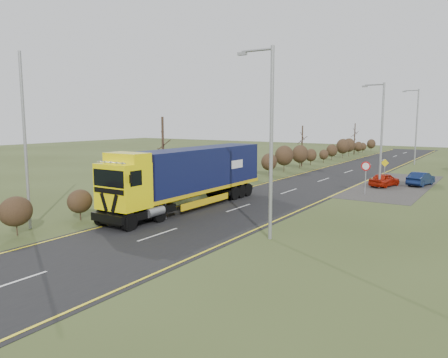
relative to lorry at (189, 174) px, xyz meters
name	(u,v)px	position (x,y,z in m)	size (l,w,h in m)	color
ground	(204,220)	(2.80, -2.33, -2.30)	(160.00, 160.00, 0.00)	#35411B
road	(278,195)	(2.80, 7.67, -2.29)	(8.00, 120.00, 0.02)	black
layby	(394,185)	(9.30, 17.67, -2.29)	(6.00, 18.00, 0.02)	#2F2D2A
lane_markings	(276,195)	(2.80, 7.37, -2.27)	(7.52, 116.00, 0.01)	yellow
hedgerow	(200,172)	(-3.20, 5.57, -0.69)	(2.24, 102.04, 6.05)	black
lorry	(189,174)	(0.00, 0.00, 0.00)	(2.84, 14.57, 4.06)	black
car_red_hatchback	(384,180)	(8.72, 16.60, -1.71)	(1.41, 3.50, 1.19)	#A61A08
car_blue_sedan	(421,179)	(11.30, 18.97, -1.70)	(1.27, 3.65, 1.20)	#0A173B
streetlight_near	(269,135)	(7.82, -3.84, 2.84)	(1.98, 0.19, 9.32)	gray
streetlight_mid	(381,131)	(8.49, 15.34, 2.58)	(1.89, 0.18, 8.88)	gray
streetlight_far	(416,123)	(7.47, 38.01, 3.03)	(2.05, 0.19, 9.64)	gray
left_pole	(25,142)	(-3.91, -9.11, 2.38)	(0.16, 0.16, 9.38)	gray
speed_sign	(366,171)	(8.40, 11.59, -0.45)	(0.72, 0.10, 2.61)	gray
warning_board	(385,167)	(7.63, 21.40, -1.07)	(0.77, 0.11, 2.01)	gray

